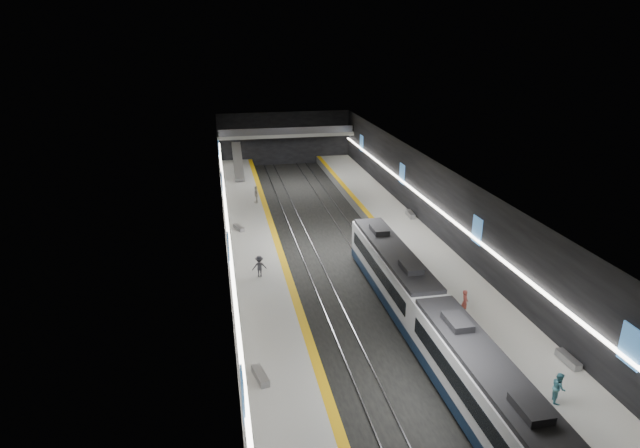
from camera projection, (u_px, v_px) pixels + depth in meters
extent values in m
plane|color=black|center=(335.00, 252.00, 50.21)|extent=(70.00, 70.00, 0.00)
cube|color=beige|center=(336.00, 170.00, 47.43)|extent=(20.00, 70.00, 0.04)
cube|color=black|center=(225.00, 219.00, 46.99)|extent=(0.04, 70.00, 8.00)
cube|color=black|center=(438.00, 205.00, 50.65)|extent=(0.04, 70.00, 8.00)
cube|color=black|center=(284.00, 138.00, 81.01)|extent=(20.00, 0.04, 8.00)
cube|color=slate|center=(255.00, 254.00, 48.66)|extent=(5.00, 70.00, 1.00)
cube|color=#AAAAA5|center=(254.00, 249.00, 48.48)|extent=(5.00, 70.00, 0.02)
cube|color=#E1A50B|center=(279.00, 247.00, 48.88)|extent=(0.60, 70.00, 0.02)
cube|color=slate|center=(411.00, 242.00, 51.41)|extent=(5.00, 70.00, 1.00)
cube|color=#AAAAA5|center=(411.00, 237.00, 51.23)|extent=(5.00, 70.00, 0.02)
cube|color=#E1A50B|center=(389.00, 238.00, 50.82)|extent=(0.60, 70.00, 0.02)
cube|color=gray|center=(301.00, 254.00, 49.60)|extent=(0.08, 70.00, 0.12)
cube|color=gray|center=(316.00, 253.00, 49.86)|extent=(0.08, 70.00, 0.12)
cube|color=gray|center=(353.00, 250.00, 50.51)|extent=(0.08, 70.00, 0.12)
cube|color=gray|center=(368.00, 249.00, 50.78)|extent=(0.08, 70.00, 0.12)
cube|color=#0F213A|center=(482.00, 414.00, 28.16)|extent=(2.65, 15.00, 0.80)
cube|color=silver|center=(486.00, 388.00, 27.58)|extent=(2.65, 15.00, 2.50)
cube|color=black|center=(489.00, 365.00, 27.10)|extent=(2.44, 14.25, 0.30)
cube|color=black|center=(486.00, 387.00, 27.57)|extent=(2.69, 13.20, 1.00)
cube|color=#0F213A|center=(392.00, 287.00, 41.95)|extent=(2.65, 15.00, 0.80)
cube|color=silver|center=(393.00, 268.00, 41.38)|extent=(2.65, 15.00, 2.50)
cube|color=black|center=(394.00, 251.00, 40.89)|extent=(2.44, 14.25, 0.30)
cube|color=black|center=(393.00, 267.00, 41.36)|extent=(2.69, 13.20, 1.00)
cube|color=black|center=(430.00, 317.00, 34.48)|extent=(1.85, 0.05, 1.20)
cube|color=teal|center=(243.00, 395.00, 23.84)|extent=(0.10, 1.50, 2.20)
cube|color=teal|center=(229.00, 249.00, 39.47)|extent=(0.10, 1.50, 2.20)
cube|color=teal|center=(222.00, 183.00, 56.03)|extent=(0.10, 1.50, 2.20)
cube|color=teal|center=(219.00, 149.00, 71.66)|extent=(0.10, 1.50, 2.20)
cube|color=teal|center=(631.00, 346.00, 27.47)|extent=(0.10, 1.50, 2.20)
cube|color=teal|center=(477.00, 230.00, 43.10)|extent=(0.10, 1.50, 2.20)
cube|color=teal|center=(402.00, 174.00, 59.66)|extent=(0.10, 1.50, 2.20)
cube|color=teal|center=(361.00, 143.00, 75.29)|extent=(0.10, 1.50, 2.20)
cube|color=white|center=(227.00, 221.00, 47.09)|extent=(0.25, 68.60, 0.12)
cube|color=white|center=(436.00, 208.00, 50.68)|extent=(0.25, 68.60, 0.12)
cube|color=gray|center=(286.00, 134.00, 78.82)|extent=(20.00, 3.00, 0.50)
cube|color=#47474C|center=(287.00, 131.00, 77.23)|extent=(19.60, 0.08, 1.00)
cube|color=#99999E|center=(238.00, 162.00, 71.74)|extent=(1.20, 7.50, 3.92)
cube|color=#99999E|center=(260.00, 376.00, 30.46)|extent=(0.93, 1.93, 0.45)
cube|color=#99999E|center=(239.00, 228.00, 52.91)|extent=(1.07, 1.75, 0.42)
cube|color=#99999E|center=(568.00, 360.00, 31.95)|extent=(0.58, 1.90, 0.46)
cube|color=#99999E|center=(410.00, 214.00, 56.62)|extent=(0.68, 2.04, 0.49)
imported|color=#AD4840|center=(465.00, 303.00, 37.05)|extent=(0.64, 0.80, 1.89)
imported|color=#519CAF|center=(559.00, 388.00, 28.45)|extent=(0.94, 1.05, 1.76)
imported|color=beige|center=(256.00, 194.00, 60.81)|extent=(0.69, 1.23, 1.97)
imported|color=#3C3B42|center=(259.00, 266.00, 42.79)|extent=(1.18, 0.71, 1.78)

